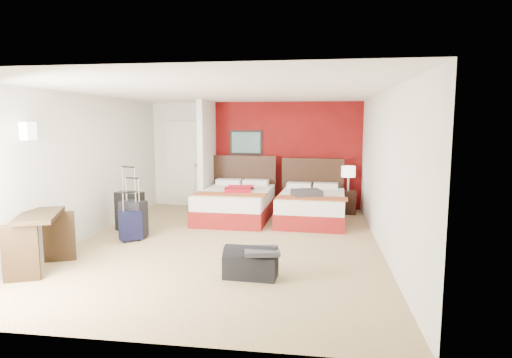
% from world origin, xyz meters
% --- Properties ---
extents(ground, '(6.50, 6.50, 0.00)m').
position_xyz_m(ground, '(0.00, 0.00, 0.00)').
color(ground, tan).
rests_on(ground, ground).
extents(room_walls, '(5.02, 6.52, 2.50)m').
position_xyz_m(room_walls, '(-1.40, 1.42, 1.26)').
color(room_walls, silver).
rests_on(room_walls, ground).
extents(red_accent_panel, '(3.50, 0.04, 2.50)m').
position_xyz_m(red_accent_panel, '(0.75, 3.23, 1.25)').
color(red_accent_panel, maroon).
rests_on(red_accent_panel, ground).
extents(partition_wall, '(0.12, 1.20, 2.50)m').
position_xyz_m(partition_wall, '(-1.00, 2.61, 1.25)').
color(partition_wall, silver).
rests_on(partition_wall, ground).
extents(entry_door, '(0.82, 0.06, 2.05)m').
position_xyz_m(entry_door, '(-1.75, 3.20, 1.02)').
color(entry_door, silver).
rests_on(entry_door, ground).
extents(bed_left, '(1.49, 2.08, 0.61)m').
position_xyz_m(bed_left, '(-0.21, 1.91, 0.30)').
color(bed_left, silver).
rests_on(bed_left, ground).
extents(bed_right, '(1.42, 1.96, 0.57)m').
position_xyz_m(bed_right, '(1.38, 1.89, 0.28)').
color(bed_right, silver).
rests_on(bed_right, ground).
extents(red_suitcase_open, '(0.64, 0.81, 0.09)m').
position_xyz_m(red_suitcase_open, '(-0.11, 1.81, 0.65)').
color(red_suitcase_open, maroon).
rests_on(red_suitcase_open, bed_left).
extents(jacket_bundle, '(0.66, 0.59, 0.13)m').
position_xyz_m(jacket_bundle, '(1.28, 1.59, 0.64)').
color(jacket_bundle, '#3C3B41').
rests_on(jacket_bundle, bed_right).
extents(nightstand, '(0.39, 0.39, 0.52)m').
position_xyz_m(nightstand, '(2.16, 2.77, 0.26)').
color(nightstand, black).
rests_on(nightstand, ground).
extents(table_lamp, '(0.36, 0.36, 0.55)m').
position_xyz_m(table_lamp, '(2.16, 2.77, 0.79)').
color(table_lamp, silver).
rests_on(table_lamp, nightstand).
extents(suitcase_black, '(0.54, 0.42, 0.71)m').
position_xyz_m(suitcase_black, '(-1.95, 0.58, 0.36)').
color(suitcase_black, black).
rests_on(suitcase_black, ground).
extents(suitcase_charcoal, '(0.47, 0.34, 0.63)m').
position_xyz_m(suitcase_charcoal, '(-1.68, 0.13, 0.32)').
color(suitcase_charcoal, black).
rests_on(suitcase_charcoal, ground).
extents(suitcase_navy, '(0.41, 0.39, 0.49)m').
position_xyz_m(suitcase_navy, '(-1.66, -0.05, 0.25)').
color(suitcase_navy, black).
rests_on(suitcase_navy, ground).
extents(duffel_bag, '(0.70, 0.40, 0.35)m').
position_xyz_m(duffel_bag, '(0.64, -1.46, 0.17)').
color(duffel_bag, black).
rests_on(duffel_bag, ground).
extents(jacket_draped, '(0.51, 0.46, 0.06)m').
position_xyz_m(jacket_draped, '(0.79, -1.51, 0.38)').
color(jacket_draped, '#37373C').
rests_on(jacket_draped, duffel_bag).
extents(desk, '(0.81, 1.07, 0.80)m').
position_xyz_m(desk, '(-2.22, -1.62, 0.40)').
color(desk, black).
rests_on(desk, ground).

